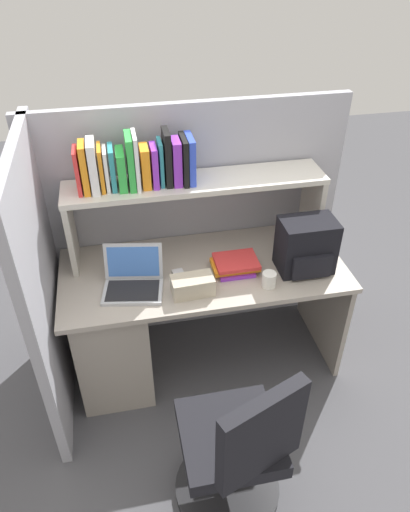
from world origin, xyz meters
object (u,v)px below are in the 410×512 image
at_px(backpack, 306,246).
at_px(office_chair, 237,453).
at_px(laptop, 133,280).
at_px(computer_mouse, 179,276).
at_px(paper_cup, 269,280).
at_px(tissue_box, 193,285).

bearing_deg(backpack, office_chair, -125.44).
distance_m(laptop, computer_mouse, 0.25).
bearing_deg(paper_cup, office_chair, -115.96).
bearing_deg(paper_cup, laptop, 169.52).
distance_m(computer_mouse, tissue_box, 0.14).
xyz_separation_m(computer_mouse, tissue_box, (0.05, -0.13, 0.03)).
bearing_deg(tissue_box, computer_mouse, 108.42).
distance_m(laptop, paper_cup, 0.72).
xyz_separation_m(backpack, paper_cup, (-0.24, -0.11, -0.11)).
height_order(paper_cup, tissue_box, tissue_box).
bearing_deg(backpack, tissue_box, -172.36).
xyz_separation_m(paper_cup, tissue_box, (-0.41, 0.02, 0.01)).
relative_size(computer_mouse, tissue_box, 0.47).
height_order(laptop, paper_cup, laptop).
height_order(computer_mouse, paper_cup, paper_cup).
xyz_separation_m(laptop, computer_mouse, (0.25, 0.02, -0.03)).
relative_size(paper_cup, office_chair, 0.09).
relative_size(backpack, computer_mouse, 2.94).
height_order(backpack, tissue_box, backpack).
xyz_separation_m(laptop, backpack, (0.95, -0.02, 0.10)).
bearing_deg(tissue_box, laptop, 157.61).
bearing_deg(computer_mouse, tissue_box, -75.50).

